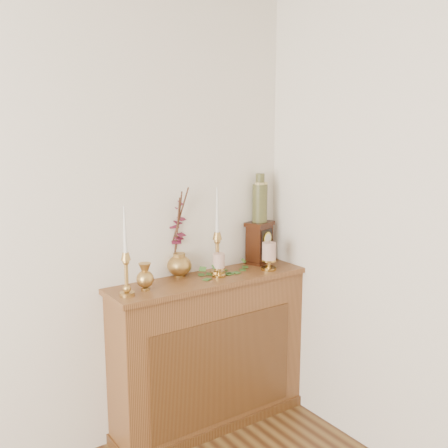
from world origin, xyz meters
TOP-DOWN VIEW (x-y plane):
  - room_walls at (0.00, 0.00)m, footprint 4.08×4.58m
  - console_shelf at (1.40, 2.10)m, footprint 1.24×0.34m
  - candlestick_left at (0.86, 2.05)m, footprint 0.08×0.08m
  - candlestick_center at (1.47, 2.13)m, footprint 0.09×0.09m
  - bud_vase at (0.98, 2.08)m, footprint 0.09×0.09m
  - ginger_jar at (1.27, 2.24)m, footprint 0.21×0.23m
  - pillar_candle_left at (1.45, 2.08)m, footprint 0.08×0.08m
  - pillar_candle_right at (1.78, 2.03)m, footprint 0.09×0.09m
  - ivy_garland at (1.58, 2.14)m, footprint 0.39×0.17m
  - mantel_clock at (1.85, 2.20)m, footprint 0.21×0.18m
  - ceramic_vase at (1.85, 2.20)m, footprint 0.10×0.10m

SIDE VIEW (x-z plane):
  - console_shelf at x=1.40m, z-range -0.03..0.90m
  - ivy_garland at x=1.58m, z-range 0.91..0.98m
  - bud_vase at x=0.98m, z-range 0.93..1.08m
  - pillar_candle_left at x=1.45m, z-range 0.93..1.08m
  - pillar_candle_right at x=1.78m, z-range 0.93..1.12m
  - mantel_clock at x=1.85m, z-range 0.93..1.20m
  - candlestick_left at x=0.86m, z-range 0.85..1.32m
  - candlestick_center at x=1.47m, z-range 0.84..1.36m
  - ginger_jar at x=1.27m, z-range 0.90..1.43m
  - ceramic_vase at x=1.85m, z-range 1.18..1.49m
  - room_walls at x=0.00m, z-range 0.36..3.00m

